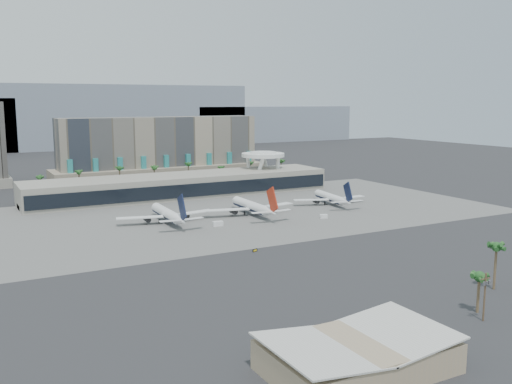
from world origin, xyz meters
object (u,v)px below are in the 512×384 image
airliner_left (168,214)px  airliner_right (331,198)px  taxiway_sign (255,250)px  service_vehicle_a (218,224)px  service_vehicle_b (324,216)px  utility_pole (485,293)px  airliner_centre (252,206)px

airliner_left → airliner_right: bearing=3.0°
airliner_left → taxiway_sign: 61.42m
service_vehicle_a → airliner_right: bearing=21.4°
service_vehicle_b → service_vehicle_a: bearing=-168.4°
utility_pole → taxiway_sign: 84.82m
airliner_left → service_vehicle_b: (65.34, -24.49, -3.09)m
airliner_left → service_vehicle_b: bearing=-18.9°
airliner_right → taxiway_sign: 99.88m
service_vehicle_b → taxiway_sign: 65.38m
utility_pole → airliner_right: size_ratio=0.29×
airliner_right → airliner_centre: bearing=-166.5°
service_vehicle_a → taxiway_sign: size_ratio=2.03×
utility_pole → airliner_left: bearing=101.5°
airliner_left → service_vehicle_b: airliner_left is taller
utility_pole → service_vehicle_a: size_ratio=2.76×
airliner_centre → service_vehicle_a: airliner_centre is taller
taxiway_sign → airliner_left: bearing=82.2°
airliner_centre → taxiway_sign: size_ratio=21.58×
service_vehicle_b → airliner_left: bearing=-179.8°
utility_pole → service_vehicle_a: 127.10m
airliner_left → service_vehicle_a: 23.48m
airliner_right → service_vehicle_a: (-72.23, -18.69, -2.52)m
service_vehicle_a → service_vehicle_b: 49.62m
utility_pole → service_vehicle_b: (36.35, 118.45, -6.27)m
airliner_left → service_vehicle_b: 69.84m
airliner_left → airliner_centre: airliner_centre is taller
service_vehicle_b → taxiway_sign: size_ratio=1.59×
airliner_left → taxiway_sign: (10.69, -60.38, -3.48)m
utility_pole → airliner_left: size_ratio=0.26×
service_vehicle_b → utility_pole: bearing=-86.3°
utility_pole → service_vehicle_a: utility_pole is taller
utility_pole → taxiway_sign: (-18.29, 82.56, -6.65)m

